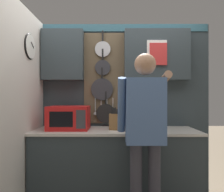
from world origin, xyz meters
The scene contains 7 objects.
base_cabinet_counter centered at (0.00, 0.00, 0.45)m, with size 2.00×0.66×0.91m.
back_wall_unit centered at (0.02, 0.29, 1.45)m, with size 2.57×0.23×2.31m.
side_wall centered at (-1.02, -0.38, 1.17)m, with size 0.07×1.60×2.31m.
microwave centered at (-0.58, 0.00, 1.05)m, with size 0.49×0.37×0.29m.
knife_block centered at (-0.02, 0.00, 1.01)m, with size 0.12×0.16×0.28m.
utensil_crock centered at (0.40, 0.00, 1.00)m, with size 0.13×0.13×0.36m.
person centered at (0.28, -0.53, 1.04)m, with size 0.54×0.68×1.74m.
Camera 1 is at (-0.03, -2.69, 1.32)m, focal length 35.00 mm.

